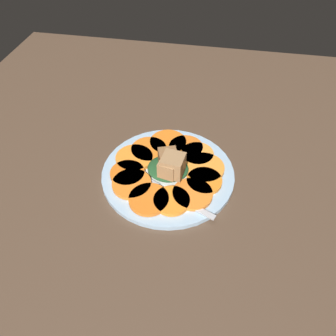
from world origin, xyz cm
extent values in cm
cube|color=#4C3828|center=(0.00, 0.00, 1.00)|extent=(120.00, 120.00, 2.00)
cylinder|color=#99B7D1|center=(0.00, 0.00, 2.50)|extent=(27.36, 27.36, 1.00)
cylinder|color=white|center=(0.00, 0.00, 2.55)|extent=(21.89, 21.89, 1.00)
cylinder|color=orange|center=(5.35, 5.84, 3.50)|extent=(6.99, 6.99, 0.81)
cylinder|color=orange|center=(2.61, 7.47, 3.50)|extent=(7.51, 7.51, 0.81)
cylinder|color=orange|center=(-1.54, 8.39, 3.50)|extent=(8.15, 8.15, 0.81)
cylinder|color=orange|center=(-5.24, 5.33, 3.50)|extent=(7.76, 7.76, 0.81)
cylinder|color=orange|center=(-7.72, 2.16, 3.50)|extent=(7.95, 7.95, 0.81)
cylinder|color=orange|center=(-7.97, -2.41, 3.50)|extent=(7.06, 7.06, 0.81)
cylinder|color=orange|center=(-6.38, -5.02, 3.50)|extent=(7.76, 7.76, 0.81)
cylinder|color=orange|center=(-2.19, -8.20, 3.50)|extent=(7.69, 7.69, 0.81)
cylinder|color=orange|center=(2.13, -7.74, 3.50)|extent=(6.95, 6.95, 0.81)
cylinder|color=orange|center=(5.79, -5.39, 3.50)|extent=(7.79, 7.79, 0.81)
cylinder|color=orange|center=(7.65, -1.64, 3.50)|extent=(7.11, 7.11, 0.81)
cylinder|color=orange|center=(7.19, 1.98, 3.50)|extent=(8.49, 8.49, 0.81)
ellipsoid|color=#1E4723|center=(0.00, 0.00, 3.98)|extent=(8.47, 7.62, 1.75)
cube|color=#9E754C|center=(1.30, -1.78, 6.96)|extent=(4.73, 4.73, 4.21)
cube|color=brown|center=(0.24, -0.38, 6.66)|extent=(4.64, 4.64, 3.61)
cube|color=#9E754C|center=(0.50, -2.27, 6.56)|extent=(4.06, 4.06, 3.41)
cube|color=#B2B2B7|center=(4.61, -7.58, 3.30)|extent=(12.25, 6.09, 0.40)
cube|color=#B2B2B7|center=(-2.01, -4.73, 3.30)|extent=(2.34, 2.74, 0.40)
cube|color=#B2B2B7|center=(-5.45, -4.34, 3.30)|extent=(4.77, 2.28, 0.40)
cube|color=#B2B2B7|center=(-5.18, -3.73, 3.30)|extent=(4.77, 2.28, 0.40)
cube|color=#B2B2B7|center=(-4.92, -3.12, 3.30)|extent=(4.77, 2.28, 0.40)
cube|color=#B2B2B7|center=(-4.66, -2.50, 3.30)|extent=(4.77, 2.28, 0.40)
camera|label=1|loc=(8.46, -45.73, 52.04)|focal=35.00mm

